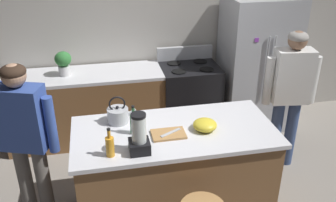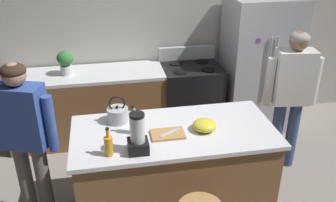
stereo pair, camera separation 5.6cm
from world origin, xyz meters
name	(u,v)px [view 2 (the right image)]	position (x,y,z in m)	size (l,w,h in m)	color
back_wall	(145,28)	(0.00, 1.95, 1.35)	(8.00, 0.10, 2.70)	#BCB7AD
kitchen_island	(174,171)	(0.00, 0.00, 0.47)	(1.86, 0.89, 0.93)	brown
back_counter_run	(90,106)	(-0.80, 1.55, 0.46)	(2.00, 0.64, 0.93)	brown
refrigerator	(258,65)	(1.45, 1.50, 0.90)	(0.90, 0.73, 1.80)	#B7BABF
stove_range	(191,98)	(0.54, 1.52, 0.48)	(0.76, 0.65, 1.11)	black
person_by_island_left	(25,132)	(-1.31, 0.12, 0.98)	(0.59, 0.34, 1.62)	#66605B
person_by_sink_right	(291,89)	(1.41, 0.52, 0.98)	(0.60, 0.27, 1.63)	#384C7A
potted_plant	(65,61)	(-1.04, 1.55, 1.10)	(0.20, 0.20, 0.30)	silver
blender_appliance	(138,136)	(-0.36, -0.28, 1.08)	(0.17, 0.17, 0.35)	black
bottle_olive_oil	(133,123)	(-0.37, 0.02, 1.03)	(0.07, 0.07, 0.28)	#2D6638
bottle_soda	(109,145)	(-0.60, -0.29, 1.02)	(0.07, 0.07, 0.26)	orange
mixing_bowl	(204,125)	(0.27, -0.05, 0.98)	(0.22, 0.22, 0.10)	yellow
tea_kettle	(118,114)	(-0.49, 0.25, 1.01)	(0.28, 0.20, 0.27)	#B7BABF
cutting_board	(168,134)	(-0.07, -0.07, 0.94)	(0.30, 0.20, 0.02)	#B7844C
chef_knife	(170,133)	(-0.05, -0.07, 0.95)	(0.22, 0.03, 0.01)	#B7BABF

